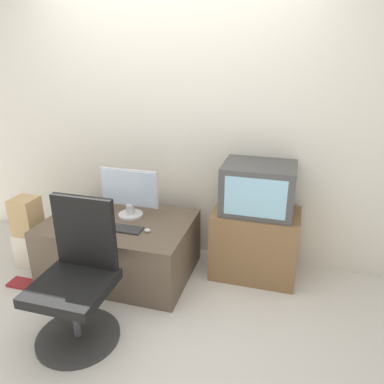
{
  "coord_description": "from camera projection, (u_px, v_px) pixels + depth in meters",
  "views": [
    {
      "loc": [
        1.05,
        -1.85,
        1.91
      ],
      "look_at": [
        0.25,
        0.96,
        0.75
      ],
      "focal_mm": 35.0,
      "sensor_mm": 36.0,
      "label": 1
    }
  ],
  "objects": [
    {
      "name": "mouse",
      "position": [
        147.0,
        230.0,
        2.99
      ],
      "size": [
        0.05,
        0.04,
        0.03
      ],
      "color": "silver",
      "rests_on": "desk"
    },
    {
      "name": "wall_back",
      "position": [
        176.0,
        117.0,
        3.33
      ],
      "size": [
        4.4,
        0.05,
        2.6
      ],
      "color": "silver",
      "rests_on": "ground_plane"
    },
    {
      "name": "keyboard",
      "position": [
        121.0,
        228.0,
        3.05
      ],
      "size": [
        0.36,
        0.13,
        0.01
      ],
      "color": "#2D2D2D",
      "rests_on": "desk"
    },
    {
      "name": "ground_plane",
      "position": [
        120.0,
        336.0,
        2.62
      ],
      "size": [
        12.0,
        12.0,
        0.0
      ],
      "primitive_type": "plane",
      "color": "beige"
    },
    {
      "name": "book",
      "position": [
        21.0,
        283.0,
        3.19
      ],
      "size": [
        0.19,
        0.13,
        0.02
      ],
      "color": "maroon",
      "rests_on": "ground_plane"
    },
    {
      "name": "office_chair",
      "position": [
        77.0,
        284.0,
        2.51
      ],
      "size": [
        0.57,
        0.57,
        0.98
      ],
      "color": "#333333",
      "rests_on": "ground_plane"
    },
    {
      "name": "crt_tv",
      "position": [
        258.0,
        188.0,
        3.07
      ],
      "size": [
        0.58,
        0.45,
        0.41
      ],
      "color": "#474747",
      "rests_on": "side_stand"
    },
    {
      "name": "cardboard_box_lower",
      "position": [
        32.0,
        248.0,
        3.44
      ],
      "size": [
        0.23,
        0.23,
        0.32
      ],
      "color": "beige",
      "rests_on": "ground_plane"
    },
    {
      "name": "side_stand",
      "position": [
        255.0,
        243.0,
        3.24
      ],
      "size": [
        0.72,
        0.45,
        0.6
      ],
      "color": "olive",
      "rests_on": "ground_plane"
    },
    {
      "name": "main_monitor",
      "position": [
        129.0,
        193.0,
        3.21
      ],
      "size": [
        0.52,
        0.22,
        0.43
      ],
      "color": "silver",
      "rests_on": "desk"
    },
    {
      "name": "desk",
      "position": [
        120.0,
        246.0,
        3.29
      ],
      "size": [
        1.24,
        0.84,
        0.5
      ],
      "color": "brown",
      "rests_on": "ground_plane"
    },
    {
      "name": "cardboard_box_upper",
      "position": [
        26.0,
        216.0,
        3.32
      ],
      "size": [
        0.21,
        0.21,
        0.33
      ],
      "color": "tan",
      "rests_on": "cardboard_box_lower"
    }
  ]
}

